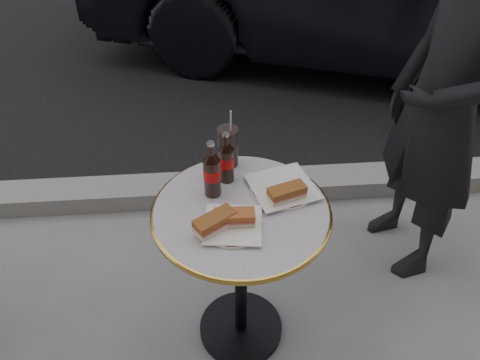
{
  "coord_description": "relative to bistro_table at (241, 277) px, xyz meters",
  "views": [
    {
      "loc": [
        -0.1,
        -1.16,
        1.83
      ],
      "look_at": [
        0.0,
        0.05,
        0.82
      ],
      "focal_mm": 35.0,
      "sensor_mm": 36.0,
      "label": 1
    }
  ],
  "objects": [
    {
      "name": "curb",
      "position": [
        0.0,
        0.9,
        -0.32
      ],
      "size": [
        40.0,
        0.2,
        0.12
      ],
      "primitive_type": "cube",
      "color": "gray",
      "rests_on": "ground"
    },
    {
      "name": "pedestrian",
      "position": [
        0.86,
        0.41,
        0.46
      ],
      "size": [
        0.51,
        0.67,
        1.66
      ],
      "primitive_type": "imported",
      "rotation": [
        0.0,
        0.0,
        -1.38
      ],
      "color": "black",
      "rests_on": "ground"
    },
    {
      "name": "plate_right",
      "position": [
        0.15,
        0.09,
        0.37
      ],
      "size": [
        0.25,
        0.25,
        0.01
      ],
      "primitive_type": "cylinder",
      "rotation": [
        0.0,
        0.0,
        0.1
      ],
      "color": "white",
      "rests_on": "bistro_table"
    },
    {
      "name": "sandwich_left_a",
      "position": [
        -0.09,
        -0.09,
        0.4
      ],
      "size": [
        0.15,
        0.13,
        0.05
      ],
      "primitive_type": "cube",
      "rotation": [
        0.0,
        0.0,
        0.59
      ],
      "color": "brown",
      "rests_on": "plate_left"
    },
    {
      "name": "bistro_table",
      "position": [
        0.0,
        0.0,
        0.0
      ],
      "size": [
        0.62,
        0.62,
        0.73
      ],
      "primitive_type": null,
      "color": "#BAB2C4",
      "rests_on": "ground"
    },
    {
      "name": "cola_bottle_right",
      "position": [
        -0.04,
        0.16,
        0.47
      ],
      "size": [
        0.07,
        0.07,
        0.2
      ],
      "primitive_type": null,
      "rotation": [
        0.0,
        0.0,
        -0.28
      ],
      "color": "black",
      "rests_on": "bistro_table"
    },
    {
      "name": "sandwich_left_b",
      "position": [
        -0.03,
        -0.08,
        0.4
      ],
      "size": [
        0.13,
        0.06,
        0.05
      ],
      "primitive_type": "cube",
      "rotation": [
        0.0,
        0.0,
        -0.02
      ],
      "color": "#B1572D",
      "rests_on": "plate_left"
    },
    {
      "name": "cola_bottle_left",
      "position": [
        -0.09,
        0.09,
        0.48
      ],
      "size": [
        0.07,
        0.07,
        0.22
      ],
      "primitive_type": null,
      "rotation": [
        0.0,
        0.0,
        -0.12
      ],
      "color": "black",
      "rests_on": "bistro_table"
    },
    {
      "name": "ground",
      "position": [
        0.0,
        0.0,
        -0.37
      ],
      "size": [
        80.0,
        80.0,
        0.0
      ],
      "primitive_type": "plane",
      "color": "gray",
      "rests_on": "ground"
    },
    {
      "name": "plate_left",
      "position": [
        -0.03,
        -0.08,
        0.37
      ],
      "size": [
        0.25,
        0.25,
        0.01
      ],
      "primitive_type": "cylinder",
      "rotation": [
        0.0,
        0.0,
        -0.3
      ],
      "color": "white",
      "rests_on": "bistro_table"
    },
    {
      "name": "sandwich_right",
      "position": [
        0.16,
        0.03,
        0.4
      ],
      "size": [
        0.14,
        0.1,
        0.05
      ],
      "primitive_type": "cube",
      "rotation": [
        0.0,
        0.0,
        0.32
      ],
      "color": "brown",
      "rests_on": "plate_right"
    },
    {
      "name": "cola_glass",
      "position": [
        -0.03,
        0.25,
        0.45
      ],
      "size": [
        0.09,
        0.09,
        0.16
      ],
      "primitive_type": "cylinder",
      "rotation": [
        0.0,
        0.0,
        -0.12
      ],
      "color": "black",
      "rests_on": "bistro_table"
    }
  ]
}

